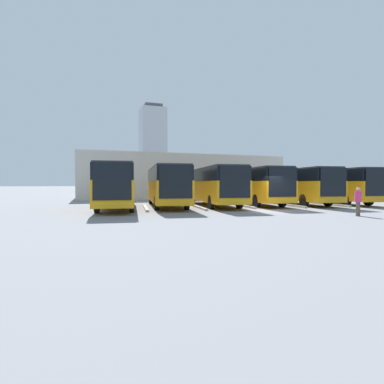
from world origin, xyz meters
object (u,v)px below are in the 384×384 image
object	(u,v)px
bus_2	(253,185)
bus_1	(294,185)
bus_3	(213,185)
bus_5	(117,185)
pedestrian	(358,201)
bus_4	(166,185)
bus_0	(331,185)

from	to	relation	value
bus_2	bus_1	bearing A→B (deg)	178.51
bus_3	bus_5	bearing A→B (deg)	10.96
bus_5	pedestrian	world-z (taller)	bus_5
bus_2	bus_3	size ratio (longest dim) A/B	1.00
bus_2	bus_5	xyz separation A→B (m)	(12.47, 0.83, 0.00)
bus_4	bus_1	bearing A→B (deg)	-175.84
bus_2	bus_4	size ratio (longest dim) A/B	1.00
bus_1	pedestrian	world-z (taller)	bus_1
bus_1	pedestrian	xyz separation A→B (m)	(3.44, 10.40, -0.93)
bus_0	bus_5	distance (m)	20.78
bus_0	bus_1	world-z (taller)	same
bus_0	bus_1	bearing A→B (deg)	2.63
bus_3	pedestrian	bearing A→B (deg)	122.02
bus_2	bus_5	world-z (taller)	same
bus_1	bus_2	size ratio (longest dim) A/B	1.00
bus_5	pedestrian	xyz separation A→B (m)	(-13.18, 10.23, -0.93)
bus_1	bus_5	world-z (taller)	same
bus_1	bus_5	xyz separation A→B (m)	(16.62, 0.16, 0.00)
bus_1	bus_2	bearing A→B (deg)	-1.49
bus_4	bus_5	distance (m)	4.26
bus_3	bus_4	size ratio (longest dim) A/B	1.00
bus_0	bus_4	size ratio (longest dim) A/B	1.00
bus_1	bus_4	xyz separation A→B (m)	(12.47, -0.75, 0.00)
bus_2	bus_3	bearing A→B (deg)	12.33
bus_4	bus_0	bearing A→B (deg)	-176.22
bus_0	bus_1	size ratio (longest dim) A/B	1.00
bus_4	pedestrian	distance (m)	14.37
bus_2	bus_3	distance (m)	4.17
bus_1	bus_3	xyz separation A→B (m)	(8.31, -0.32, 0.00)
bus_0	bus_4	xyz separation A→B (m)	(16.62, -1.11, 0.00)
bus_3	pedestrian	world-z (taller)	bus_3
bus_3	bus_2	bearing A→B (deg)	-167.67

